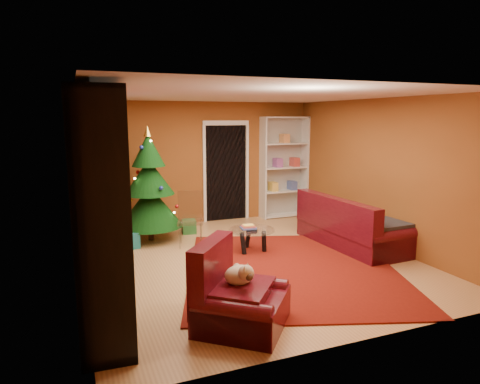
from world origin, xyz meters
name	(u,v)px	position (x,y,z in m)	size (l,w,h in m)	color
floor	(249,262)	(0.00, 0.00, -0.03)	(5.00, 5.50, 0.05)	#B17E4D
ceiling	(250,93)	(0.00, 0.00, 2.62)	(5.00, 5.50, 0.05)	silver
wall_back	(199,163)	(0.00, 2.77, 1.30)	(5.00, 0.05, 2.60)	brown
wall_left	(77,190)	(-2.52, 0.00, 1.30)	(0.05, 5.50, 2.60)	brown
wall_right	(380,173)	(2.52, 0.00, 1.30)	(0.05, 5.50, 2.60)	brown
doorway	(226,173)	(0.60, 2.73, 1.05)	(1.06, 0.60, 2.16)	black
rug	(292,269)	(0.44, -0.63, 0.01)	(3.07, 3.58, 0.02)	maroon
media_unit	(100,200)	(-2.27, -0.66, 1.28)	(0.51, 3.33, 2.55)	black
christmas_tree	(149,185)	(-1.25, 1.76, 1.03)	(1.20, 1.20, 2.13)	black
gift_box_teal	(130,240)	(-1.68, 1.39, 0.14)	(0.28, 0.28, 0.28)	#166972
gift_box_green	(189,226)	(-0.48, 1.95, 0.13)	(0.27, 0.27, 0.27)	#1E5823
white_bookshelf	(284,167)	(1.95, 2.57, 1.14)	(1.09, 0.39, 2.34)	white
armchair	(242,294)	(-0.94, -2.01, 0.38)	(0.98, 0.98, 0.77)	#3F0911
dog	(239,275)	(-0.94, -1.94, 0.57)	(0.40, 0.30, 0.25)	beige
sofa	(353,221)	(2.02, 0.05, 0.46)	(2.13, 0.96, 0.92)	#3F0911
coffee_table	(252,240)	(0.20, 0.37, 0.20)	(0.78, 0.78, 0.49)	gray
acrylic_chair	(190,222)	(-0.66, 1.13, 0.44)	(0.45, 0.49, 0.87)	#66605B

